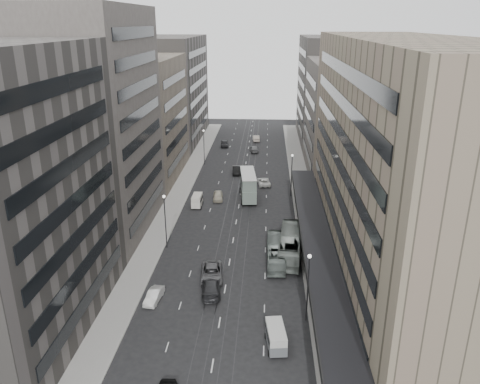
% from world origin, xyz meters
% --- Properties ---
extents(ground, '(220.00, 220.00, 0.00)m').
position_xyz_m(ground, '(0.00, 0.00, 0.00)').
color(ground, black).
rests_on(ground, ground).
extents(sidewalk_right, '(4.00, 125.00, 0.15)m').
position_xyz_m(sidewalk_right, '(12.00, 37.50, 0.07)').
color(sidewalk_right, gray).
rests_on(sidewalk_right, ground).
extents(sidewalk_left, '(4.00, 125.00, 0.15)m').
position_xyz_m(sidewalk_left, '(-12.00, 37.50, 0.07)').
color(sidewalk_left, gray).
rests_on(sidewalk_left, ground).
extents(department_store, '(19.20, 60.00, 30.00)m').
position_xyz_m(department_store, '(21.45, 8.00, 14.95)').
color(department_store, '#796E59').
rests_on(department_store, ground).
extents(building_right_mid, '(15.00, 28.00, 24.00)m').
position_xyz_m(building_right_mid, '(21.50, 52.00, 12.00)').
color(building_right_mid, '#4E4843').
rests_on(building_right_mid, ground).
extents(building_right_far, '(15.00, 32.00, 28.00)m').
position_xyz_m(building_right_far, '(21.50, 82.00, 14.00)').
color(building_right_far, '#605B56').
rests_on(building_right_far, ground).
extents(building_left_a, '(15.00, 28.00, 30.00)m').
position_xyz_m(building_left_a, '(-21.50, -8.00, 15.00)').
color(building_left_a, '#605B56').
rests_on(building_left_a, ground).
extents(building_left_b, '(15.00, 26.00, 34.00)m').
position_xyz_m(building_left_b, '(-21.50, 19.00, 17.00)').
color(building_left_b, '#4E4843').
rests_on(building_left_b, ground).
extents(building_left_c, '(15.00, 28.00, 25.00)m').
position_xyz_m(building_left_c, '(-21.50, 46.00, 12.50)').
color(building_left_c, '#776B5D').
rests_on(building_left_c, ground).
extents(building_left_d, '(15.00, 38.00, 28.00)m').
position_xyz_m(building_left_d, '(-21.50, 79.00, 14.00)').
color(building_left_d, '#605B56').
rests_on(building_left_d, ground).
extents(lamp_right_near, '(0.44, 0.44, 8.32)m').
position_xyz_m(lamp_right_near, '(9.70, -5.00, 5.20)').
color(lamp_right_near, '#262628').
rests_on(lamp_right_near, ground).
extents(lamp_right_far, '(0.44, 0.44, 8.32)m').
position_xyz_m(lamp_right_far, '(9.70, 35.00, 5.20)').
color(lamp_right_far, '#262628').
rests_on(lamp_right_far, ground).
extents(lamp_left_near, '(0.44, 0.44, 8.32)m').
position_xyz_m(lamp_left_near, '(-9.70, 12.00, 5.20)').
color(lamp_left_near, '#262628').
rests_on(lamp_left_near, ground).
extents(lamp_left_far, '(0.44, 0.44, 8.32)m').
position_xyz_m(lamp_left_far, '(-9.70, 55.00, 5.20)').
color(lamp_left_far, '#262628').
rests_on(lamp_left_far, ground).
extents(bus_near, '(2.49, 10.31, 2.87)m').
position_xyz_m(bus_near, '(6.46, 8.60, 1.43)').
color(bus_near, gray).
rests_on(bus_near, ground).
extents(bus_far, '(4.00, 12.58, 3.45)m').
position_xyz_m(bus_far, '(8.50, 10.49, 1.72)').
color(bus_far, gray).
rests_on(bus_far, ground).
extents(double_decker, '(3.67, 9.54, 5.10)m').
position_xyz_m(double_decker, '(1.50, 33.19, 2.75)').
color(double_decker, slate).
rests_on(double_decker, ground).
extents(vw_microbus, '(2.37, 4.43, 2.28)m').
position_xyz_m(vw_microbus, '(6.22, -9.73, 1.27)').
color(vw_microbus, '#5A5E62').
rests_on(vw_microbus, ground).
extents(panel_van, '(1.81, 3.62, 2.27)m').
position_xyz_m(panel_van, '(-7.52, 28.40, 1.25)').
color(panel_van, silver).
rests_on(panel_van, ground).
extents(sedan_1, '(1.88, 4.23, 1.35)m').
position_xyz_m(sedan_1, '(-8.29, -2.13, 0.67)').
color(sedan_1, white).
rests_on(sedan_1, ground).
extents(sedan_2, '(3.42, 6.34, 1.69)m').
position_xyz_m(sedan_2, '(-1.95, 3.36, 0.85)').
color(sedan_2, '#5B5A5D').
rests_on(sedan_2, ground).
extents(sedan_3, '(3.08, 6.05, 1.68)m').
position_xyz_m(sedan_3, '(-1.66, -0.03, 0.84)').
color(sedan_3, '#272729').
rests_on(sedan_3, ground).
extents(sedan_4, '(2.18, 4.61, 1.52)m').
position_xyz_m(sedan_4, '(-4.12, 32.19, 0.76)').
color(sedan_4, '#B6AD97').
rests_on(sedan_4, ground).
extents(sedan_5, '(2.13, 5.05, 1.62)m').
position_xyz_m(sedan_5, '(-1.71, 48.41, 0.81)').
color(sedan_5, black).
rests_on(sedan_5, ground).
extents(sedan_6, '(3.01, 5.41, 1.43)m').
position_xyz_m(sedan_6, '(4.41, 41.17, 0.71)').
color(sedan_6, silver).
rests_on(sedan_6, ground).
extents(sedan_7, '(2.63, 5.31, 1.48)m').
position_xyz_m(sedan_7, '(1.61, 67.16, 0.74)').
color(sedan_7, '#5A5B5D').
rests_on(sedan_7, ground).
extents(sedan_8, '(2.38, 5.02, 1.66)m').
position_xyz_m(sedan_8, '(-6.48, 72.03, 0.83)').
color(sedan_8, black).
rests_on(sedan_8, ground).
extents(sedan_9, '(2.14, 5.07, 1.63)m').
position_xyz_m(sedan_9, '(1.83, 78.59, 0.81)').
color(sedan_9, '#B0A092').
rests_on(sedan_9, ground).
extents(pedestrian, '(0.82, 0.73, 1.88)m').
position_xyz_m(pedestrian, '(13.05, -7.92, 1.09)').
color(pedestrian, black).
rests_on(pedestrian, sidewalk_right).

